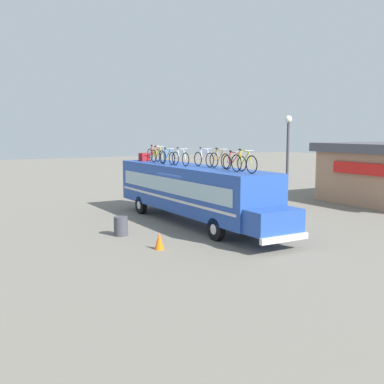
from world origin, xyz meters
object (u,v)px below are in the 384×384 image
rooftop_bicycle_1 (154,154)px  rooftop_bicycle_6 (220,160)px  rooftop_bicycle_5 (204,159)px  rooftop_bicycle_3 (167,157)px  rooftop_bicycle_8 (244,163)px  rooftop_bicycle_7 (234,162)px  rooftop_bicycle_4 (180,158)px  luggage_bag_1 (144,157)px  street_lamp (288,155)px  traffic_cone (159,241)px  bus (193,189)px  trash_bin (121,226)px  rooftop_bicycle_2 (158,156)px

rooftop_bicycle_1 → rooftop_bicycle_6: 6.20m
rooftop_bicycle_1 → rooftop_bicycle_5: bearing=2.6°
rooftop_bicycle_3 → rooftop_bicycle_8: size_ratio=0.91×
rooftop_bicycle_5 → rooftop_bicycle_1: bearing=-177.4°
rooftop_bicycle_5 → rooftop_bicycle_7: rooftop_bicycle_5 is taller
rooftop_bicycle_4 → luggage_bag_1: bearing=179.0°
rooftop_bicycle_3 → rooftop_bicycle_8: 6.14m
luggage_bag_1 → street_lamp: (6.52, 5.07, 0.27)m
luggage_bag_1 → rooftop_bicycle_7: 8.15m
rooftop_bicycle_4 → traffic_cone: (4.44, -3.43, -2.90)m
luggage_bag_1 → traffic_cone: luggage_bag_1 is taller
bus → rooftop_bicycle_8: rooftop_bicycle_8 is taller
rooftop_bicycle_4 → traffic_cone: bearing=-37.7°
luggage_bag_1 → trash_bin: bearing=-33.6°
rooftop_bicycle_2 → traffic_cone: 8.28m
rooftop_bicycle_4 → traffic_cone: 6.31m
rooftop_bicycle_1 → rooftop_bicycle_5: rooftop_bicycle_1 is taller
rooftop_bicycle_2 → rooftop_bicycle_7: 6.25m
rooftop_bicycle_6 → rooftop_bicycle_8: (2.48, -0.47, 0.01)m
luggage_bag_1 → rooftop_bicycle_3: size_ratio=0.33×
rooftop_bicycle_5 → rooftop_bicycle_6: size_ratio=1.06×
rooftop_bicycle_5 → rooftop_bicycle_7: (2.51, 0.01, -0.02)m
rooftop_bicycle_3 → traffic_cone: 7.22m
rooftop_bicycle_8 → rooftop_bicycle_6: bearing=169.4°
rooftop_bicycle_6 → traffic_cone: 5.50m
rooftop_bicycle_6 → rooftop_bicycle_8: bearing=-10.6°
bus → street_lamp: bearing=72.7°
rooftop_bicycle_2 → rooftop_bicycle_8: bearing=2.2°
rooftop_bicycle_2 → traffic_cone: (6.95, -3.43, -2.91)m
rooftop_bicycle_1 → bus: bearing=-0.5°
rooftop_bicycle_7 → rooftop_bicycle_8: 1.20m
rooftop_bicycle_5 → luggage_bag_1: bearing=-174.5°
rooftop_bicycle_5 → rooftop_bicycle_7: 2.51m
rooftop_bicycle_3 → rooftop_bicycle_5: size_ratio=0.92×
luggage_bag_1 → rooftop_bicycle_7: rooftop_bicycle_7 is taller
rooftop_bicycle_2 → luggage_bag_1: bearing=177.6°
rooftop_bicycle_4 → rooftop_bicycle_7: rooftop_bicycle_4 is taller
rooftop_bicycle_7 → trash_bin: rooftop_bicycle_7 is taller
luggage_bag_1 → rooftop_bicycle_1: size_ratio=0.31×
bus → rooftop_bicycle_7: (3.10, 0.28, 1.52)m
rooftop_bicycle_4 → rooftop_bicycle_5: bearing=27.3°
street_lamp → rooftop_bicycle_5: bearing=-101.3°
trash_bin → traffic_cone: size_ratio=1.25×
rooftop_bicycle_2 → rooftop_bicycle_7: rooftop_bicycle_2 is taller
rooftop_bicycle_8 → trash_bin: rooftop_bicycle_8 is taller
rooftop_bicycle_8 → traffic_cone: rooftop_bicycle_8 is taller
luggage_bag_1 → traffic_cone: 9.91m
bus → rooftop_bicycle_7: bearing=5.1°
rooftop_bicycle_2 → rooftop_bicycle_8: rooftop_bicycle_8 is taller
rooftop_bicycle_5 → street_lamp: 4.63m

